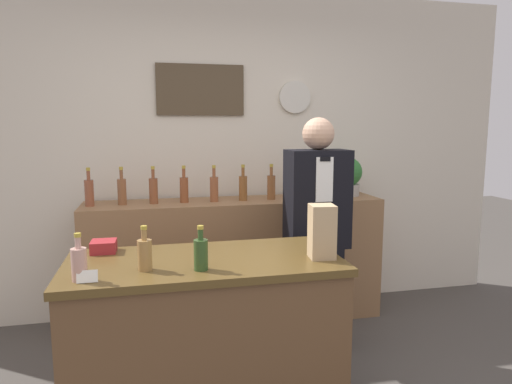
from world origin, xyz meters
TOP-DOWN VIEW (x-y plane):
  - back_wall at (0.00, 2.00)m, footprint 5.20×0.09m
  - back_shelf at (0.07, 1.71)m, footprint 2.37×0.47m
  - display_counter at (-0.32, 0.45)m, footprint 1.42×0.69m
  - shopkeeper at (0.52, 1.05)m, footprint 0.42×0.26m
  - potted_plant at (1.05, 1.74)m, footprint 0.25×0.25m
  - paper_bag at (0.28, 0.34)m, footprint 0.14×0.14m
  - price_card_left at (-0.87, 0.21)m, footprint 0.09×0.02m
  - gift_box at (-0.85, 0.70)m, footprint 0.14×0.13m
  - counter_bottle_0 at (-0.90, 0.24)m, footprint 0.07×0.07m
  - counter_bottle_1 at (-0.62, 0.33)m, footprint 0.07×0.07m
  - counter_bottle_2 at (-0.36, 0.27)m, footprint 0.07×0.07m
  - shelf_bottle_0 at (-1.03, 1.69)m, footprint 0.07×0.07m
  - shelf_bottle_1 at (-0.80, 1.70)m, footprint 0.07×0.07m
  - shelf_bottle_2 at (-0.57, 1.70)m, footprint 0.07×0.07m
  - shelf_bottle_3 at (-0.33, 1.70)m, footprint 0.07×0.07m
  - shelf_bottle_4 at (-0.10, 1.69)m, footprint 0.07×0.07m
  - shelf_bottle_5 at (0.13, 1.69)m, footprint 0.07×0.07m
  - shelf_bottle_6 at (0.36, 1.69)m, footprint 0.07×0.07m
  - shelf_bottle_7 at (0.60, 1.71)m, footprint 0.07×0.07m
  - shelf_bottle_8 at (0.83, 1.69)m, footprint 0.07×0.07m

SIDE VIEW (x-z plane):
  - display_counter at x=-0.32m, z-range 0.00..0.90m
  - back_shelf at x=0.07m, z-range 0.00..1.00m
  - shopkeeper at x=0.52m, z-range 0.00..1.65m
  - price_card_left at x=-0.87m, z-range 0.90..0.96m
  - gift_box at x=-0.85m, z-range 0.90..0.97m
  - counter_bottle_0 at x=-0.90m, z-range 0.88..1.09m
  - counter_bottle_1 at x=-0.62m, z-range 0.88..1.09m
  - counter_bottle_2 at x=-0.36m, z-range 0.88..1.09m
  - paper_bag at x=0.28m, z-range 0.90..1.19m
  - shelf_bottle_0 at x=-1.03m, z-range 0.96..1.25m
  - shelf_bottle_1 at x=-0.80m, z-range 0.96..1.25m
  - shelf_bottle_2 at x=-0.57m, z-range 0.96..1.25m
  - shelf_bottle_3 at x=-0.33m, z-range 0.96..1.25m
  - shelf_bottle_4 at x=-0.10m, z-range 0.96..1.25m
  - shelf_bottle_5 at x=0.13m, z-range 0.96..1.25m
  - shelf_bottle_6 at x=0.36m, z-range 0.96..1.25m
  - shelf_bottle_7 at x=0.60m, z-range 0.96..1.25m
  - shelf_bottle_8 at x=0.83m, z-range 0.96..1.25m
  - potted_plant at x=1.05m, z-range 1.00..1.33m
  - back_wall at x=0.00m, z-range 0.01..2.71m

